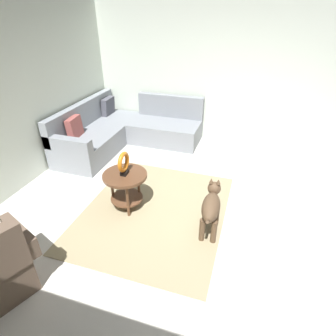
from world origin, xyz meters
The scene contains 8 objects.
ground_plane centered at (0.00, 0.00, -0.05)m, with size 6.00×6.00×0.10m, color silver.
wall_right centered at (2.94, 0.00, 1.35)m, with size 0.12×6.00×2.70m, color silver.
area_rug centered at (0.15, 0.70, 0.01)m, with size 2.30×1.90×0.01m, color tan.
sectional_couch centered at (1.99, 2.02, 0.29)m, with size 2.20×2.25×0.88m.
side_table centered at (0.13, 1.11, 0.42)m, with size 0.60×0.60×0.54m.
torus_sculpture centered at (0.13, 1.11, 0.71)m, with size 0.28×0.08×0.33m.
dog_bed_mat centered at (1.98, 0.08, 0.04)m, with size 0.80×0.60×0.09m, color beige.
dog centered at (0.01, -0.09, 0.38)m, with size 0.85×0.25×0.63m.
Camera 1 is at (-2.70, -0.41, 2.50)m, focal length 29.76 mm.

